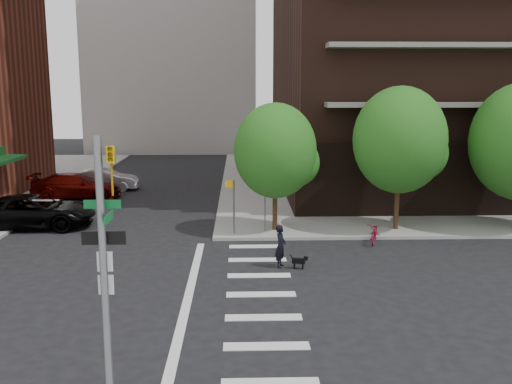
{
  "coord_description": "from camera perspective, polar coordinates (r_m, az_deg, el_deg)",
  "views": [
    {
      "loc": [
        2.28,
        -18.71,
        7.1
      ],
      "look_at": [
        3.0,
        6.0,
        2.5
      ],
      "focal_mm": 40.0,
      "sensor_mm": 36.0,
      "label": 1
    }
  ],
  "objects": [
    {
      "name": "sidewalk_ne",
      "position": [
        46.51,
        21.42,
        1.12
      ],
      "size": [
        39.0,
        33.0,
        0.15
      ],
      "primitive_type": "cube",
      "color": "gray",
      "rests_on": "ground"
    },
    {
      "name": "ground",
      "position": [
        20.14,
        -8.19,
        -10.21
      ],
      "size": [
        120.0,
        120.0,
        0.0
      ],
      "primitive_type": "plane",
      "color": "black",
      "rests_on": "ground"
    },
    {
      "name": "tree_a",
      "position": [
        27.43,
        1.94,
        4.14
      ],
      "size": [
        4.0,
        4.0,
        5.9
      ],
      "color": "#301E11",
      "rests_on": "sidewalk_ne"
    },
    {
      "name": "parked_car_black",
      "position": [
        31.02,
        -21.39,
        -1.83
      ],
      "size": [
        3.02,
        6.17,
        1.69
      ],
      "primitive_type": "imported",
      "rotation": [
        0.0,
        0.0,
        1.61
      ],
      "color": "black",
      "rests_on": "ground"
    },
    {
      "name": "tree_b",
      "position": [
        28.4,
        14.17,
        5.06
      ],
      "size": [
        4.5,
        4.5,
        6.65
      ],
      "color": "#301E11",
      "rests_on": "sidewalk_ne"
    },
    {
      "name": "parked_car_silver",
      "position": [
        40.76,
        -14.89,
        1.22
      ],
      "size": [
        1.85,
        4.65,
        1.5
      ],
      "primitive_type": "imported",
      "rotation": [
        0.0,
        0.0,
        1.63
      ],
      "color": "#BABBC2",
      "rests_on": "ground"
    },
    {
      "name": "traffic_signal",
      "position": [
        12.36,
        -14.67,
        -10.68
      ],
      "size": [
        0.9,
        0.75,
        6.0
      ],
      "color": "slate",
      "rests_on": "sidewalk_s"
    },
    {
      "name": "crosswalk",
      "position": [
        20.01,
        -1.8,
        -10.23
      ],
      "size": [
        3.85,
        13.0,
        0.01
      ],
      "color": "silver",
      "rests_on": "ground"
    },
    {
      "name": "parked_car_maroon",
      "position": [
        38.28,
        -17.53,
        0.6
      ],
      "size": [
        2.5,
        5.69,
        1.63
      ],
      "primitive_type": "imported",
      "rotation": [
        0.0,
        0.0,
        1.61
      ],
      "color": "#450502",
      "rests_on": "ground"
    },
    {
      "name": "dog",
      "position": [
        22.65,
        4.37,
        -6.87
      ],
      "size": [
        0.63,
        0.3,
        0.53
      ],
      "rotation": [
        0.0,
        0.0,
        -0.25
      ],
      "color": "black",
      "rests_on": "ground"
    },
    {
      "name": "pedestrian_signal",
      "position": [
        27.14,
        -1.56,
        -0.61
      ],
      "size": [
        2.18,
        0.67,
        2.6
      ],
      "color": "slate",
      "rests_on": "sidewalk_ne"
    },
    {
      "name": "scooter",
      "position": [
        26.79,
        11.8,
        -3.98
      ],
      "size": [
        1.2,
        1.96,
        0.97
      ],
      "primitive_type": "imported",
      "rotation": [
        0.0,
        0.0,
        -0.33
      ],
      "color": "maroon",
      "rests_on": "ground"
    },
    {
      "name": "dog_walker",
      "position": [
        22.69,
        2.48,
        -5.43
      ],
      "size": [
        0.72,
        0.58,
        1.72
      ],
      "primitive_type": "imported",
      "rotation": [
        0.0,
        0.0,
        1.27
      ],
      "color": "black",
      "rests_on": "ground"
    }
  ]
}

